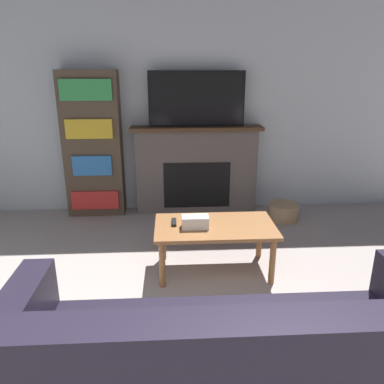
{
  "coord_description": "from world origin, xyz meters",
  "views": [
    {
      "loc": [
        -0.01,
        -0.78,
        1.69
      ],
      "look_at": [
        0.17,
        2.25,
        0.68
      ],
      "focal_mm": 35.0,
      "sensor_mm": 36.0,
      "label": 1
    }
  ],
  "objects": [
    {
      "name": "fireplace",
      "position": [
        0.3,
        3.57,
        0.52
      ],
      "size": [
        1.54,
        0.28,
        1.04
      ],
      "color": "#605651",
      "rests_on": "ground_plane"
    },
    {
      "name": "storage_basket",
      "position": [
        1.29,
        3.22,
        0.09
      ],
      "size": [
        0.36,
        0.36,
        0.18
      ],
      "color": "tan",
      "rests_on": "ground_plane"
    },
    {
      "name": "wall_back",
      "position": [
        0.0,
        3.72,
        1.35
      ],
      "size": [
        6.3,
        0.06,
        2.7
      ],
      "color": "silver",
      "rests_on": "ground_plane"
    },
    {
      "name": "bookshelf",
      "position": [
        -0.91,
        3.55,
        0.84
      ],
      "size": [
        0.66,
        0.29,
        1.67
      ],
      "color": "#4C3D2D",
      "rests_on": "ground_plane"
    },
    {
      "name": "coffee_table",
      "position": [
        0.35,
        2.1,
        0.38
      ],
      "size": [
        1.01,
        0.58,
        0.43
      ],
      "color": "brown",
      "rests_on": "ground_plane"
    },
    {
      "name": "tissue_box",
      "position": [
        0.18,
        2.06,
        0.48
      ],
      "size": [
        0.22,
        0.12,
        0.1
      ],
      "color": "white",
      "rests_on": "coffee_table"
    },
    {
      "name": "tv",
      "position": [
        0.3,
        3.55,
        1.35
      ],
      "size": [
        1.09,
        0.03,
        0.62
      ],
      "color": "black",
      "rests_on": "fireplace"
    },
    {
      "name": "remote_control",
      "position": [
        0.01,
        2.15,
        0.44
      ],
      "size": [
        0.04,
        0.15,
        0.02
      ],
      "color": "black",
      "rests_on": "coffee_table"
    }
  ]
}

